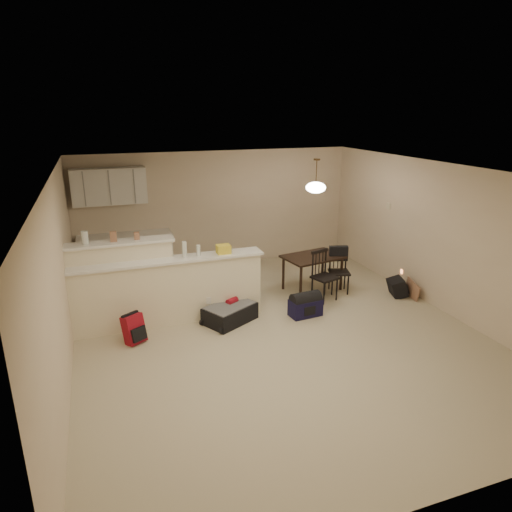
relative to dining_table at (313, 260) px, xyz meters
name	(u,v)px	position (x,y,z in m)	size (l,w,h in m)	color
room	(278,256)	(-1.30, -1.42, 0.65)	(7.00, 7.02, 2.50)	#BEB192
breakfast_bar	(153,288)	(-3.06, -0.44, 0.01)	(3.08, 0.58, 1.39)	#F2E6C3
upper_cabinets	(109,186)	(-3.50, 1.90, 1.30)	(1.40, 0.34, 0.70)	white
kitchen_counter	(127,258)	(-3.30, 1.77, -0.15)	(1.80, 0.60, 0.90)	white
thermostat	(388,206)	(1.69, 0.13, 0.90)	(0.02, 0.12, 0.12)	beige
jar	(85,238)	(-3.98, -0.30, 0.89)	(0.10, 0.10, 0.20)	silver
cereal_box	(113,237)	(-3.57, -0.30, 0.87)	(0.10, 0.07, 0.16)	#9B6C50
small_box	(137,236)	(-3.22, -0.30, 0.85)	(0.08, 0.06, 0.12)	#9B6C50
bottle_a	(185,249)	(-2.53, -0.52, 0.62)	(0.07, 0.07, 0.26)	silver
bottle_b	(198,250)	(-2.30, -0.52, 0.58)	(0.06, 0.06, 0.18)	silver
bag_lump	(223,249)	(-1.89, -0.52, 0.56)	(0.22, 0.18, 0.14)	#9B6C50
dining_table	(313,260)	(0.00, 0.00, 0.00)	(1.20, 0.91, 0.68)	black
pendant_lamp	(316,187)	(0.00, 0.00, 1.39)	(0.36, 0.36, 0.62)	brown
dining_chair_near	(325,276)	(-0.01, -0.52, -0.14)	(0.40, 0.38, 0.92)	black
dining_chair_far	(339,271)	(0.42, -0.28, -0.17)	(0.37, 0.35, 0.85)	black
suitcase	(230,313)	(-1.88, -0.81, -0.46)	(0.82, 0.53, 0.28)	black
red_backpack	(134,329)	(-3.43, -1.00, -0.38)	(0.29, 0.18, 0.43)	maroon
navy_duffel	(305,308)	(-0.62, -1.02, -0.45)	(0.53, 0.29, 0.29)	#131035
black_daypack	(397,287)	(1.36, -0.81, -0.44)	(0.37, 0.26, 0.32)	black
cardboard_sheet	(412,290)	(1.55, -1.00, -0.43)	(0.43, 0.02, 0.33)	#9B6C50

